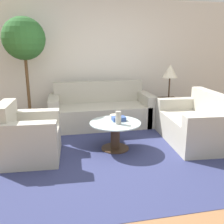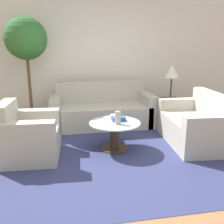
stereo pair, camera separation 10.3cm
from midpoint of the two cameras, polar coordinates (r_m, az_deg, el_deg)
ground_plane at (r=3.50m, az=2.61°, el=-12.50°), size 14.00×14.00×0.00m
wall_back at (r=5.71m, az=-3.22°, el=11.77°), size 10.00×0.06×2.60m
rug at (r=4.07m, az=1.37°, el=-8.36°), size 3.70×3.46×0.01m
sofa_main at (r=5.19m, az=-1.66°, el=0.19°), size 2.09×0.87×0.88m
armchair at (r=3.86m, az=-18.22°, el=-5.76°), size 0.85×0.91×0.84m
loveseat at (r=4.48m, az=19.41°, el=-3.05°), size 0.93×1.47×0.86m
coffee_table at (r=3.96m, az=1.40°, el=-4.57°), size 0.81×0.81×0.45m
side_table at (r=5.47m, az=13.55°, el=0.27°), size 0.39×0.39×0.53m
table_lamp at (r=5.33m, az=14.09°, el=8.84°), size 0.32×0.32×0.71m
potted_plant at (r=5.16m, az=-18.39°, el=13.76°), size 0.80×0.80×2.14m
vase at (r=3.80m, az=2.10°, el=-1.33°), size 0.09×0.09×0.20m
bowl at (r=4.11m, az=1.43°, el=-1.07°), size 0.18×0.18×0.06m
book_stack at (r=3.99m, az=2.24°, el=-1.55°), size 0.21×0.15×0.07m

